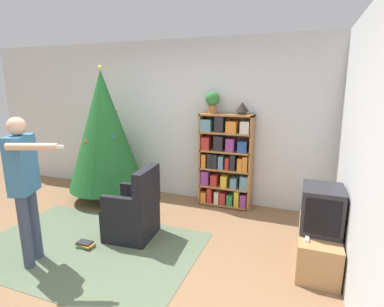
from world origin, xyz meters
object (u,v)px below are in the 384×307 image
object	(u,v)px
table_lamp	(242,107)
bookshelf	(225,162)
television	(322,209)
standing_person	(25,180)
armchair	(134,213)
potted_plant	(213,101)
christmas_tree	(104,131)

from	to	relation	value
table_lamp	bookshelf	bearing A→B (deg)	-177.88
television	standing_person	xyz separation A→B (m)	(-2.89, -1.05, 0.30)
armchair	table_lamp	size ratio (longest dim) A/B	4.60
bookshelf	armchair	distance (m)	1.66
table_lamp	standing_person	bearing A→B (deg)	-127.91
standing_person	potted_plant	distance (m)	2.73
christmas_tree	standing_person	bearing A→B (deg)	-78.36
standing_person	table_lamp	bearing A→B (deg)	122.02
bookshelf	potted_plant	world-z (taller)	potted_plant
standing_person	christmas_tree	bearing A→B (deg)	171.56
bookshelf	television	distance (m)	1.82
christmas_tree	armchair	bearing A→B (deg)	-41.29
table_lamp	christmas_tree	bearing A→B (deg)	-168.85
armchair	standing_person	xyz separation A→B (m)	(-0.73, -0.87, 0.62)
standing_person	potted_plant	bearing A→B (deg)	129.91
bookshelf	table_lamp	xyz separation A→B (m)	(0.23, 0.01, 0.85)
christmas_tree	table_lamp	bearing A→B (deg)	11.15
armchair	potted_plant	xyz separation A→B (m)	(0.58, 1.40, 1.34)
television	christmas_tree	distance (m)	3.41
television	potted_plant	world-z (taller)	potted_plant
television	standing_person	size ratio (longest dim) A/B	0.30
bookshelf	standing_person	bearing A→B (deg)	-124.21
christmas_tree	armchair	size ratio (longest dim) A/B	2.38
television	armchair	size ratio (longest dim) A/B	0.51
standing_person	bookshelf	bearing A→B (deg)	125.72
bookshelf	christmas_tree	bearing A→B (deg)	-167.79
armchair	potted_plant	world-z (taller)	potted_plant
potted_plant	christmas_tree	bearing A→B (deg)	-165.95
potted_plant	table_lamp	bearing A→B (deg)	0.00
christmas_tree	television	bearing A→B (deg)	-13.72
bookshelf	television	xyz separation A→B (m)	(1.35, -1.22, -0.07)
television	standing_person	distance (m)	3.09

